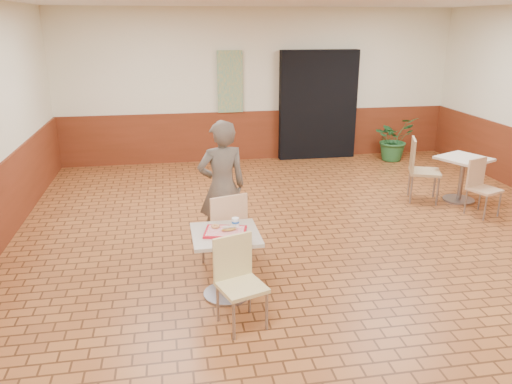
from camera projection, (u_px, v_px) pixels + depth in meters
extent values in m
cube|color=brown|center=(336.00, 267.00, 5.83)|extent=(8.00, 10.00, 0.01)
cube|color=#ECE7C5|center=(259.00, 86.00, 10.00)|extent=(8.00, 0.01, 3.00)
cube|color=maroon|center=(259.00, 135.00, 10.31)|extent=(8.00, 0.04, 1.00)
cube|color=black|center=(318.00, 105.00, 10.22)|extent=(1.60, 0.22, 2.20)
cube|color=gray|center=(230.00, 82.00, 9.82)|extent=(0.50, 0.03, 1.20)
cube|color=#B4A691|center=(225.00, 235.00, 5.01)|extent=(0.67, 0.67, 0.04)
cylinder|color=gray|center=(226.00, 266.00, 5.12)|extent=(0.07, 0.07, 0.67)
cylinder|color=gray|center=(227.00, 294.00, 5.22)|extent=(0.48, 0.48, 0.03)
cube|color=#DFCB86|center=(242.00, 287.00, 4.58)|extent=(0.50, 0.50, 0.04)
cube|color=#DFCB86|center=(233.00, 256.00, 4.65)|extent=(0.38, 0.15, 0.43)
cylinder|color=gray|center=(234.00, 321.00, 4.43)|extent=(0.03, 0.03, 0.39)
cylinder|color=gray|center=(267.00, 311.00, 4.58)|extent=(0.03, 0.03, 0.39)
cylinder|color=gray|center=(218.00, 303.00, 4.71)|extent=(0.03, 0.03, 0.39)
cylinder|color=gray|center=(249.00, 294.00, 4.86)|extent=(0.03, 0.03, 0.39)
cube|color=#E9BA8C|center=(223.00, 232.00, 5.70)|extent=(0.53, 0.53, 0.04)
cube|color=#E9BA8C|center=(229.00, 216.00, 5.45)|extent=(0.42, 0.15, 0.47)
cylinder|color=gray|center=(232.00, 241.00, 6.01)|extent=(0.03, 0.03, 0.42)
cylinder|color=gray|center=(203.00, 247.00, 5.86)|extent=(0.03, 0.03, 0.42)
cylinder|color=gray|center=(244.00, 253.00, 5.70)|extent=(0.03, 0.03, 0.42)
cylinder|color=gray|center=(214.00, 259.00, 5.54)|extent=(0.03, 0.03, 0.42)
imported|color=brown|center=(222.00, 187.00, 6.03)|extent=(0.66, 0.49, 1.64)
cube|color=red|center=(225.00, 232.00, 5.00)|extent=(0.41, 0.32, 0.02)
cube|color=#E18585|center=(225.00, 231.00, 4.99)|extent=(0.37, 0.27, 0.00)
torus|color=#C38147|center=(215.00, 226.00, 5.06)|extent=(0.11, 0.11, 0.03)
ellipsoid|color=#C18C38|center=(229.00, 229.00, 4.99)|extent=(0.15, 0.09, 0.04)
cube|color=white|center=(229.00, 227.00, 4.98)|extent=(0.14, 0.07, 0.01)
ellipsoid|color=#AA3C17|center=(223.00, 230.00, 4.97)|extent=(0.04, 0.03, 0.02)
cylinder|color=white|center=(235.00, 222.00, 5.07)|extent=(0.07, 0.07, 0.10)
cylinder|color=blue|center=(235.00, 222.00, 5.07)|extent=(0.08, 0.08, 0.02)
cube|color=beige|center=(464.00, 159.00, 7.78)|extent=(0.67, 0.67, 0.04)
cylinder|color=gray|center=(461.00, 180.00, 7.90)|extent=(0.07, 0.07, 0.67)
cylinder|color=gray|center=(458.00, 200.00, 8.00)|extent=(0.49, 0.49, 0.03)
cube|color=tan|center=(425.00, 172.00, 7.87)|extent=(0.60, 0.60, 0.04)
cube|color=tan|center=(413.00, 154.00, 7.82)|extent=(0.20, 0.44, 0.51)
cylinder|color=gray|center=(438.00, 192.00, 7.73)|extent=(0.03, 0.03, 0.45)
cylinder|color=gray|center=(434.00, 184.00, 8.09)|extent=(0.03, 0.03, 0.45)
cylinder|color=gray|center=(411.00, 190.00, 7.80)|extent=(0.03, 0.03, 0.45)
cylinder|color=gray|center=(409.00, 182.00, 8.17)|extent=(0.03, 0.03, 0.45)
cube|color=tan|center=(484.00, 190.00, 7.28)|extent=(0.49, 0.49, 0.04)
cube|color=tan|center=(476.00, 172.00, 7.35)|extent=(0.37, 0.16, 0.42)
cylinder|color=gray|center=(485.00, 208.00, 7.14)|extent=(0.03, 0.03, 0.37)
cylinder|color=gray|center=(499.00, 204.00, 7.29)|extent=(0.03, 0.03, 0.37)
cylinder|color=gray|center=(466.00, 202.00, 7.40)|extent=(0.03, 0.03, 0.37)
cylinder|color=gray|center=(480.00, 198.00, 7.56)|extent=(0.03, 0.03, 0.37)
imported|color=#26602E|center=(394.00, 139.00, 10.23)|extent=(1.00, 0.94, 0.90)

